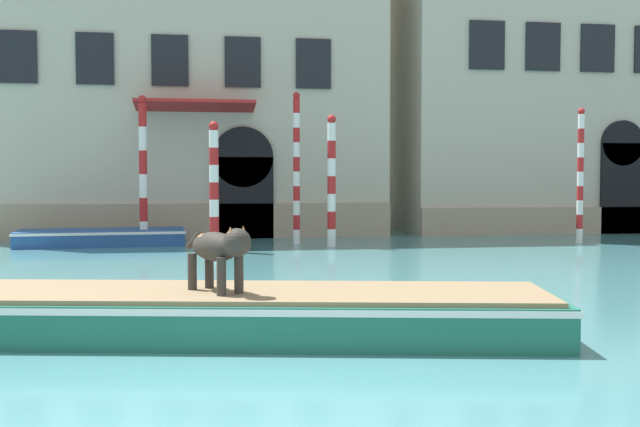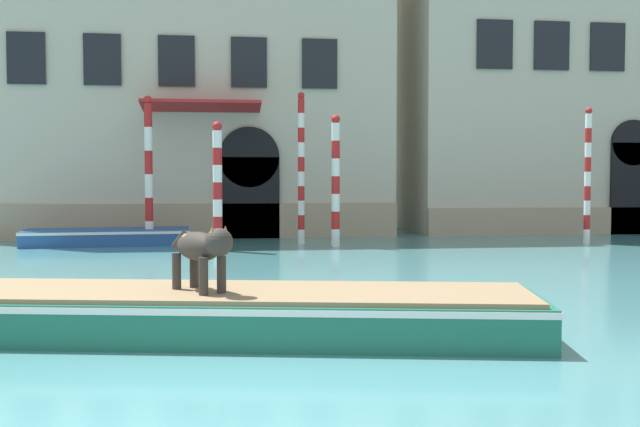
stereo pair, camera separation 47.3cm
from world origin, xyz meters
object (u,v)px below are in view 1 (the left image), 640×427
(boat_moored_near_palazzo, at_px, (102,237))
(mooring_pole_3, at_px, (143,170))
(mooring_pole_4, at_px, (332,180))
(boat_foreground, at_px, (246,312))
(mooring_pole_1, at_px, (580,175))
(mooring_pole_0, at_px, (214,186))
(mooring_pole_2, at_px, (297,168))
(dog_on_deck, at_px, (219,248))

(boat_moored_near_palazzo, distance_m, mooring_pole_3, 2.38)
(boat_moored_near_palazzo, relative_size, mooring_pole_4, 1.29)
(boat_foreground, distance_m, mooring_pole_1, 16.43)
(mooring_pole_0, bearing_deg, mooring_pole_1, 3.85)
(boat_foreground, relative_size, mooring_pole_4, 2.13)
(mooring_pole_2, relative_size, mooring_pole_4, 1.20)
(boat_foreground, bearing_deg, mooring_pole_4, 85.81)
(boat_moored_near_palazzo, distance_m, mooring_pole_1, 14.79)
(dog_on_deck, bearing_deg, mooring_pole_2, 135.94)
(boat_foreground, height_order, mooring_pole_4, mooring_pole_4)
(boat_foreground, bearing_deg, mooring_pole_2, 90.75)
(dog_on_deck, bearing_deg, mooring_pole_4, 131.00)
(dog_on_deck, bearing_deg, mooring_pole_3, 155.48)
(dog_on_deck, relative_size, mooring_pole_1, 0.27)
(dog_on_deck, distance_m, mooring_pole_3, 13.82)
(dog_on_deck, height_order, mooring_pole_1, mooring_pole_1)
(mooring_pole_2, bearing_deg, mooring_pole_0, -144.74)
(boat_foreground, relative_size, mooring_pole_0, 2.30)
(dog_on_deck, xyz_separation_m, mooring_pole_4, (3.56, 12.18, 0.79))
(boat_moored_near_palazzo, bearing_deg, mooring_pole_2, -8.70)
(mooring_pole_0, height_order, mooring_pole_1, mooring_pole_1)
(mooring_pole_1, bearing_deg, mooring_pole_4, 179.87)
(mooring_pole_2, bearing_deg, boat_moored_near_palazzo, 174.98)
(boat_foreground, relative_size, boat_moored_near_palazzo, 1.65)
(mooring_pole_0, bearing_deg, mooring_pole_3, 133.02)
(mooring_pole_0, distance_m, mooring_pole_3, 3.09)
(dog_on_deck, bearing_deg, boat_moored_near_palazzo, 160.45)
(boat_moored_near_palazzo, distance_m, mooring_pole_0, 4.34)
(mooring_pole_0, distance_m, mooring_pole_1, 11.30)
(mooring_pole_0, bearing_deg, boat_foreground, -88.90)
(mooring_pole_0, relative_size, mooring_pole_1, 0.86)
(boat_foreground, distance_m, boat_moored_near_palazzo, 14.02)
(mooring_pole_2, bearing_deg, boat_foreground, -100.04)
(boat_foreground, distance_m, mooring_pole_4, 12.57)
(mooring_pole_4, bearing_deg, mooring_pole_0, -167.27)
(dog_on_deck, xyz_separation_m, boat_moored_near_palazzo, (-3.20, 13.70, -0.92))
(mooring_pole_1, height_order, mooring_pole_4, mooring_pole_1)
(mooring_pole_1, relative_size, mooring_pole_3, 0.93)
(mooring_pole_1, bearing_deg, mooring_pole_3, 173.70)
(dog_on_deck, distance_m, mooring_pole_0, 11.42)
(mooring_pole_3, relative_size, mooring_pole_4, 1.16)
(boat_foreground, height_order, mooring_pole_0, mooring_pole_0)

